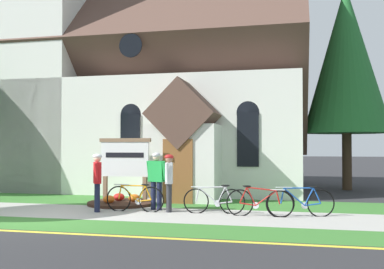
{
  "coord_description": "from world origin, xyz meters",
  "views": [
    {
      "loc": [
        6.57,
        -9.98,
        1.87
      ],
      "look_at": [
        3.61,
        2.88,
        2.21
      ],
      "focal_mm": 41.78,
      "sensor_mm": 36.0,
      "label": 1
    }
  ],
  "objects": [
    {
      "name": "bicycle_red",
      "position": [
        5.65,
        1.96,
        0.38
      ],
      "size": [
        1.78,
        0.08,
        0.84
      ],
      "color": "black",
      "rests_on": "ground"
    },
    {
      "name": "bicycle_orange",
      "position": [
        2.13,
        2.06,
        0.38
      ],
      "size": [
        1.73,
        0.08,
        0.82
      ],
      "color": "black",
      "rests_on": "ground"
    },
    {
      "name": "flower_bed",
      "position": [
        1.19,
        3.4,
        0.08
      ],
      "size": [
        2.17,
        2.17,
        0.34
      ],
      "color": "#382319",
      "rests_on": "ground"
    },
    {
      "name": "cyclist_in_blue_jersey",
      "position": [
        2.62,
        2.51,
        0.98
      ],
      "size": [
        0.62,
        0.42,
        1.68
      ],
      "color": "#191E38",
      "rests_on": "ground"
    },
    {
      "name": "grass_verge",
      "position": [
        0.62,
        -0.31,
        0.0
      ],
      "size": [
        32.0,
        1.57,
        0.01
      ],
      "primitive_type": "cube",
      "color": "#38722D",
      "rests_on": "ground"
    },
    {
      "name": "ground",
      "position": [
        0.0,
        4.0,
        0.0
      ],
      "size": [
        140.0,
        140.0,
        0.0
      ],
      "primitive_type": "plane",
      "color": "#2B2B2D"
    },
    {
      "name": "church_lawn",
      "position": [
        0.62,
        4.34,
        0.0
      ],
      "size": [
        24.0,
        2.68,
        0.01
      ],
      "primitive_type": "cube",
      "color": "#38722D",
      "rests_on": "ground"
    },
    {
      "name": "roadside_conifer",
      "position": [
        8.75,
        10.13,
        5.62
      ],
      "size": [
        3.64,
        3.64,
        8.85
      ],
      "color": "#3D2D1E",
      "rests_on": "ground"
    },
    {
      "name": "cyclist_in_orange_jersey",
      "position": [
        3.09,
        2.22,
        0.95
      ],
      "size": [
        0.3,
        0.7,
        1.63
      ],
      "color": "#2D2D33",
      "rests_on": "ground"
    },
    {
      "name": "church_building",
      "position": [
        0.09,
        9.8,
        4.49
      ],
      "size": [
        12.96,
        10.85,
        12.67
      ],
      "color": "silver",
      "rests_on": "ground"
    },
    {
      "name": "curb_paint_stripe",
      "position": [
        0.62,
        -1.25,
        0.0
      ],
      "size": [
        28.0,
        0.16,
        0.01
      ],
      "primitive_type": "cube",
      "color": "yellow",
      "rests_on": "ground"
    },
    {
      "name": "bicycle_white",
      "position": [
        6.73,
        2.18,
        0.39
      ],
      "size": [
        1.76,
        0.48,
        0.84
      ],
      "color": "black",
      "rests_on": "ground"
    },
    {
      "name": "sidewalk_slab",
      "position": [
        0.62,
        1.74,
        0.01
      ],
      "size": [
        32.0,
        2.53,
        0.01
      ],
      "primitive_type": "cube",
      "color": "#A8A59E",
      "rests_on": "ground"
    },
    {
      "name": "church_sign",
      "position": [
        1.19,
        3.66,
        1.4
      ],
      "size": [
        1.74,
        0.12,
        2.13
      ],
      "color": "#7F6047",
      "rests_on": "ground"
    },
    {
      "name": "bicycle_silver",
      "position": [
        4.4,
        2.2,
        0.37
      ],
      "size": [
        1.71,
        0.19,
        0.82
      ],
      "color": "black",
      "rests_on": "ground"
    },
    {
      "name": "cyclist_in_green_jersey",
      "position": [
        1.1,
        1.77,
        0.96
      ],
      "size": [
        0.4,
        0.72,
        1.65
      ],
      "color": "#191E38",
      "rests_on": "ground"
    }
  ]
}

